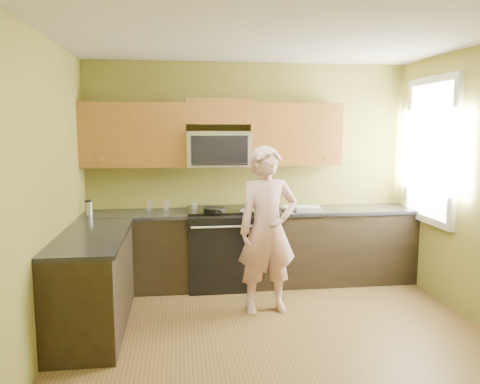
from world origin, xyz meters
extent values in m
plane|color=brown|center=(0.00, 0.00, 0.00)|extent=(4.00, 4.00, 0.00)
plane|color=white|center=(0.00, 0.00, 2.70)|extent=(4.00, 4.00, 0.00)
plane|color=olive|center=(0.00, 2.00, 1.35)|extent=(4.00, 0.00, 4.00)
plane|color=olive|center=(0.00, -2.00, 1.35)|extent=(4.00, 0.00, 4.00)
plane|color=olive|center=(-2.00, 0.00, 1.35)|extent=(0.00, 4.00, 4.00)
cube|color=black|center=(0.00, 1.70, 0.44)|extent=(4.00, 0.60, 0.88)
cube|color=black|center=(-1.70, 0.60, 0.44)|extent=(0.60, 1.60, 0.88)
cube|color=black|center=(0.00, 1.69, 0.90)|extent=(4.00, 0.62, 0.04)
cube|color=black|center=(-1.69, 0.60, 0.90)|extent=(0.62, 1.60, 0.04)
cube|color=brown|center=(-0.40, 1.83, 2.10)|extent=(0.76, 0.33, 0.30)
imported|color=#DE786F|center=(0.03, 0.82, 0.86)|extent=(0.68, 0.49, 1.73)
cube|color=#B27F47|center=(-0.01, 1.56, 0.93)|extent=(0.12, 0.12, 0.01)
ellipsoid|color=silver|center=(-0.12, 1.49, 0.95)|extent=(0.14, 0.14, 0.06)
ellipsoid|color=silver|center=(0.40, 1.67, 0.95)|extent=(0.13, 0.14, 0.07)
cube|color=silver|center=(0.66, 1.59, 0.95)|extent=(0.32, 0.27, 0.05)
cylinder|color=silver|center=(-1.03, 1.82, 0.98)|extent=(0.09, 0.09, 0.12)
cylinder|color=silver|center=(-1.23, 1.83, 0.98)|extent=(0.07, 0.07, 0.12)
cylinder|color=silver|center=(-0.70, 1.71, 0.98)|extent=(0.09, 0.09, 0.12)
camera|label=1|loc=(-0.87, -3.90, 1.92)|focal=35.61mm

